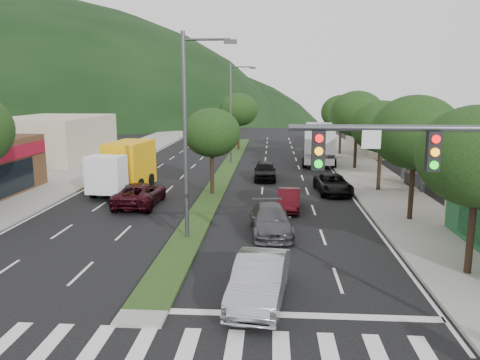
# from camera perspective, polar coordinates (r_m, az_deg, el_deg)

# --- Properties ---
(ground) EXTENTS (160.00, 160.00, 0.00)m
(ground) POSITION_cam_1_polar(r_m,az_deg,el_deg) (16.46, -11.57, -15.62)
(ground) COLOR black
(ground) RESTS_ON ground
(sidewalk_right) EXTENTS (5.00, 90.00, 0.15)m
(sidewalk_right) POSITION_cam_1_polar(r_m,az_deg,el_deg) (40.70, 15.66, 0.21)
(sidewalk_right) COLOR gray
(sidewalk_right) RESTS_ON ground
(sidewalk_left) EXTENTS (6.00, 90.00, 0.15)m
(sidewalk_left) POSITION_cam_1_polar(r_m,az_deg,el_deg) (43.37, -19.47, 0.63)
(sidewalk_left) COLOR gray
(sidewalk_left) RESTS_ON ground
(median) EXTENTS (1.60, 56.00, 0.12)m
(median) POSITION_cam_1_polar(r_m,az_deg,el_deg) (42.99, -1.71, 1.14)
(median) COLOR #1A3814
(median) RESTS_ON ground
(crosswalk) EXTENTS (19.00, 2.20, 0.01)m
(crosswalk) POSITION_cam_1_polar(r_m,az_deg,el_deg) (14.77, -13.73, -18.97)
(crosswalk) COLOR silver
(crosswalk) RESTS_ON ground
(traffic_signal) EXTENTS (6.12, 0.40, 7.00)m
(traffic_signal) POSITION_cam_1_polar(r_m,az_deg,el_deg) (13.80, 24.51, -1.13)
(traffic_signal) COLOR #47494C
(traffic_signal) RESTS_ON ground
(gas_canopy) EXTENTS (12.20, 8.20, 5.25)m
(gas_canopy) POSITION_cam_1_polar(r_m,az_deg,el_deg) (39.19, 26.29, 5.86)
(gas_canopy) COLOR silver
(gas_canopy) RESTS_ON ground
(bldg_left_far) EXTENTS (9.00, 14.00, 4.60)m
(bldg_left_far) POSITION_cam_1_polar(r_m,az_deg,el_deg) (53.68, -21.76, 4.72)
(bldg_left_far) COLOR beige
(bldg_left_far) RESTS_ON ground
(bldg_right_far) EXTENTS (10.00, 16.00, 5.20)m
(bldg_right_far) POSITION_cam_1_polar(r_m,az_deg,el_deg) (60.35, 18.71, 5.80)
(bldg_right_far) COLOR beige
(bldg_right_far) RESTS_ON ground
(tree_r_a) EXTENTS (4.60, 4.60, 6.63)m
(tree_r_a) POSITION_cam_1_polar(r_m,az_deg,el_deg) (19.95, 27.05, 2.57)
(tree_r_a) COLOR black
(tree_r_a) RESTS_ON sidewalk_right
(tree_r_b) EXTENTS (4.80, 4.80, 6.94)m
(tree_r_b) POSITION_cam_1_polar(r_m,az_deg,el_deg) (27.42, 20.60, 5.45)
(tree_r_b) COLOR black
(tree_r_b) RESTS_ON sidewalk_right
(tree_r_c) EXTENTS (4.40, 4.40, 6.48)m
(tree_r_c) POSITION_cam_1_polar(r_m,az_deg,el_deg) (35.16, 16.88, 6.23)
(tree_r_c) COLOR black
(tree_r_c) RESTS_ON sidewalk_right
(tree_r_d) EXTENTS (5.00, 5.00, 7.17)m
(tree_r_d) POSITION_cam_1_polar(r_m,az_deg,el_deg) (44.92, 14.08, 7.82)
(tree_r_d) COLOR black
(tree_r_d) RESTS_ON sidewalk_right
(tree_r_e) EXTENTS (4.60, 4.60, 6.71)m
(tree_r_e) POSITION_cam_1_polar(r_m,az_deg,el_deg) (54.79, 12.24, 8.07)
(tree_r_e) COLOR black
(tree_r_e) RESTS_ON sidewalk_right
(tree_med_near) EXTENTS (4.00, 4.00, 6.02)m
(tree_med_near) POSITION_cam_1_polar(r_m,az_deg,el_deg) (32.57, -3.47, 5.78)
(tree_med_near) COLOR black
(tree_med_near) RESTS_ON median
(tree_med_far) EXTENTS (4.80, 4.80, 6.94)m
(tree_med_far) POSITION_cam_1_polar(r_m,az_deg,el_deg) (58.37, -0.19, 8.58)
(tree_med_far) COLOR black
(tree_med_far) RESTS_ON median
(streetlight_near) EXTENTS (2.60, 0.25, 10.00)m
(streetlight_near) POSITION_cam_1_polar(r_m,az_deg,el_deg) (22.59, -6.22, 6.46)
(streetlight_near) COLOR #47494C
(streetlight_near) RESTS_ON ground
(streetlight_mid) EXTENTS (2.60, 0.25, 10.00)m
(streetlight_mid) POSITION_cam_1_polar(r_m,az_deg,el_deg) (47.37, -0.90, 8.76)
(streetlight_mid) COLOR #47494C
(streetlight_mid) RESTS_ON ground
(sedan_silver) EXTENTS (2.26, 5.05, 1.61)m
(sedan_silver) POSITION_cam_1_polar(r_m,az_deg,el_deg) (16.67, 2.40, -12.02)
(sedan_silver) COLOR #97999E
(sedan_silver) RESTS_ON ground
(suv_maroon) EXTENTS (2.52, 5.41, 1.50)m
(suv_maroon) POSITION_cam_1_polar(r_m,az_deg,el_deg) (30.72, -12.09, -1.69)
(suv_maroon) COLOR black
(suv_maroon) RESTS_ON ground
(car_queue_a) EXTENTS (1.86, 4.46, 1.51)m
(car_queue_a) POSITION_cam_1_polar(r_m,az_deg,el_deg) (38.91, 3.06, 1.15)
(car_queue_a) COLOR black
(car_queue_a) RESTS_ON ground
(car_queue_b) EXTENTS (2.48, 5.11, 1.43)m
(car_queue_b) POSITION_cam_1_polar(r_m,az_deg,el_deg) (24.26, 3.76, -4.89)
(car_queue_b) COLOR #4A4A4F
(car_queue_b) RESTS_ON ground
(car_queue_c) EXTENTS (1.60, 3.97, 1.28)m
(car_queue_c) POSITION_cam_1_polar(r_m,az_deg,el_deg) (29.14, 5.98, -2.40)
(car_queue_c) COLOR #470B12
(car_queue_c) RESTS_ON ground
(car_queue_d) EXTENTS (2.57, 5.00, 1.35)m
(car_queue_d) POSITION_cam_1_polar(r_m,az_deg,el_deg) (34.29, 11.27, -0.49)
(car_queue_d) COLOR black
(car_queue_d) RESTS_ON ground
(box_truck) EXTENTS (3.37, 7.40, 3.54)m
(box_truck) POSITION_cam_1_polar(r_m,az_deg,el_deg) (35.52, -13.80, 1.43)
(box_truck) COLOR white
(box_truck) RESTS_ON ground
(motorhome) EXTENTS (3.90, 10.21, 3.83)m
(motorhome) POSITION_cam_1_polar(r_m,az_deg,el_deg) (48.60, 9.62, 4.48)
(motorhome) COLOR silver
(motorhome) RESTS_ON ground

